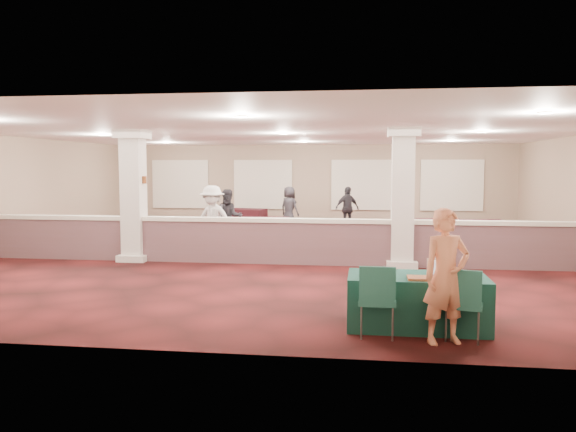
# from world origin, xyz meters

# --- Properties ---
(ground) EXTENTS (16.00, 16.00, 0.00)m
(ground) POSITION_xyz_m (0.00, 0.00, 0.00)
(ground) COLOR #4A1213
(ground) RESTS_ON ground
(wall_back) EXTENTS (16.00, 0.04, 3.20)m
(wall_back) POSITION_xyz_m (0.00, 8.00, 1.60)
(wall_back) COLOR gray
(wall_back) RESTS_ON ground
(wall_front) EXTENTS (16.00, 0.04, 3.20)m
(wall_front) POSITION_xyz_m (0.00, -8.00, 1.60)
(wall_front) COLOR gray
(wall_front) RESTS_ON ground
(wall_left) EXTENTS (0.04, 16.00, 3.20)m
(wall_left) POSITION_xyz_m (-8.00, 0.00, 1.60)
(wall_left) COLOR gray
(wall_left) RESTS_ON ground
(ceiling) EXTENTS (16.00, 16.00, 0.02)m
(ceiling) POSITION_xyz_m (0.00, 0.00, 3.20)
(ceiling) COLOR white
(ceiling) RESTS_ON wall_back
(partition_wall) EXTENTS (15.60, 0.28, 1.10)m
(partition_wall) POSITION_xyz_m (0.00, -1.50, 0.57)
(partition_wall) COLOR brown
(partition_wall) RESTS_ON ground
(column_left) EXTENTS (0.72, 0.72, 3.20)m
(column_left) POSITION_xyz_m (-3.50, -1.50, 1.64)
(column_left) COLOR silver
(column_left) RESTS_ON ground
(column_right) EXTENTS (0.72, 0.72, 3.20)m
(column_right) POSITION_xyz_m (3.00, -1.50, 1.64)
(column_right) COLOR silver
(column_right) RESTS_ON ground
(sconce_left) EXTENTS (0.12, 0.12, 0.18)m
(sconce_left) POSITION_xyz_m (-3.78, -1.50, 2.00)
(sconce_left) COLOR brown
(sconce_left) RESTS_ON column_left
(sconce_right) EXTENTS (0.12, 0.12, 0.18)m
(sconce_right) POSITION_xyz_m (-3.22, -1.50, 2.00)
(sconce_right) COLOR brown
(sconce_right) RESTS_ON column_left
(near_table) EXTENTS (1.97, 0.99, 0.76)m
(near_table) POSITION_xyz_m (2.90, -6.50, 0.38)
(near_table) COLOR #103D2D
(near_table) RESTS_ON ground
(conf_chair_main) EXTENTS (0.59, 0.59, 0.98)m
(conf_chair_main) POSITION_xyz_m (3.45, -7.09, 0.58)
(conf_chair_main) COLOR #216261
(conf_chair_main) RESTS_ON ground
(conf_chair_side) EXTENTS (0.52, 0.53, 1.00)m
(conf_chair_side) POSITION_xyz_m (2.32, -7.09, 0.59)
(conf_chair_side) COLOR #216261
(conf_chair_side) RESTS_ON ground
(woman) EXTENTS (0.75, 0.63, 1.78)m
(woman) POSITION_xyz_m (3.20, -7.20, 0.89)
(woman) COLOR #FF9A6E
(woman) RESTS_ON ground
(far_table_front_left) EXTENTS (2.09, 1.21, 0.81)m
(far_table_front_left) POSITION_xyz_m (-3.39, 0.30, 0.41)
(far_table_front_left) COLOR black
(far_table_front_left) RESTS_ON ground
(far_table_front_center) EXTENTS (1.97, 1.20, 0.75)m
(far_table_front_center) POSITION_xyz_m (-2.00, 0.30, 0.37)
(far_table_front_center) COLOR black
(far_table_front_center) RESTS_ON ground
(far_table_front_right) EXTENTS (1.87, 1.01, 0.74)m
(far_table_front_right) POSITION_xyz_m (5.32, 2.50, 0.37)
(far_table_front_right) COLOR black
(far_table_front_right) RESTS_ON ground
(far_table_back_left) EXTENTS (1.92, 1.21, 0.72)m
(far_table_back_left) POSITION_xyz_m (-2.50, 6.22, 0.36)
(far_table_back_left) COLOR black
(far_table_back_left) RESTS_ON ground
(far_table_back_center) EXTENTS (1.70, 0.88, 0.68)m
(far_table_back_center) POSITION_xyz_m (-1.15, 3.20, 0.34)
(far_table_back_center) COLOR black
(far_table_back_center) RESTS_ON ground
(far_table_back_right) EXTENTS (1.89, 1.37, 0.69)m
(far_table_back_right) POSITION_xyz_m (4.33, 3.20, 0.35)
(far_table_back_right) COLOR black
(far_table_back_right) RESTS_ON ground
(attendee_a) EXTENTS (0.90, 0.67, 1.66)m
(attendee_a) POSITION_xyz_m (-1.84, 1.47, 0.83)
(attendee_a) COLOR black
(attendee_a) RESTS_ON ground
(attendee_b) EXTENTS (1.26, 0.80, 1.82)m
(attendee_b) POSITION_xyz_m (-1.93, 0.00, 0.91)
(attendee_b) COLOR silver
(attendee_b) RESTS_ON ground
(attendee_c) EXTENTS (1.04, 0.85, 1.60)m
(attendee_c) POSITION_xyz_m (1.50, 6.00, 0.80)
(attendee_c) COLOR black
(attendee_c) RESTS_ON ground
(attendee_d) EXTENTS (0.89, 0.78, 1.59)m
(attendee_d) POSITION_xyz_m (-0.66, 6.09, 0.79)
(attendee_d) COLOR black
(attendee_d) RESTS_ON ground
(laptop_base) EXTENTS (0.34, 0.24, 0.02)m
(laptop_base) POSITION_xyz_m (3.21, -6.55, 0.77)
(laptop_base) COLOR silver
(laptop_base) RESTS_ON near_table
(laptop_screen) EXTENTS (0.34, 0.01, 0.23)m
(laptop_screen) POSITION_xyz_m (3.21, -6.43, 0.89)
(laptop_screen) COLOR silver
(laptop_screen) RESTS_ON near_table
(screen_glow) EXTENTS (0.31, 0.00, 0.20)m
(screen_glow) POSITION_xyz_m (3.21, -6.44, 0.87)
(screen_glow) COLOR silver
(screen_glow) RESTS_ON near_table
(knitting) EXTENTS (0.41, 0.31, 0.03)m
(knitting) POSITION_xyz_m (2.95, -6.76, 0.77)
(knitting) COLOR orange
(knitting) RESTS_ON near_table
(yarn_cream) EXTENTS (0.11, 0.11, 0.11)m
(yarn_cream) POSITION_xyz_m (2.33, -6.60, 0.81)
(yarn_cream) COLOR beige
(yarn_cream) RESTS_ON near_table
(yarn_red) EXTENTS (0.10, 0.10, 0.10)m
(yarn_red) POSITION_xyz_m (2.17, -6.45, 0.81)
(yarn_red) COLOR maroon
(yarn_red) RESTS_ON near_table
(yarn_grey) EXTENTS (0.11, 0.11, 0.11)m
(yarn_grey) POSITION_xyz_m (2.43, -6.38, 0.81)
(yarn_grey) COLOR #434448
(yarn_grey) RESTS_ON near_table
(scissors) EXTENTS (0.12, 0.03, 0.01)m
(scissors) POSITION_xyz_m (3.57, -6.79, 0.76)
(scissors) COLOR red
(scissors) RESTS_ON near_table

